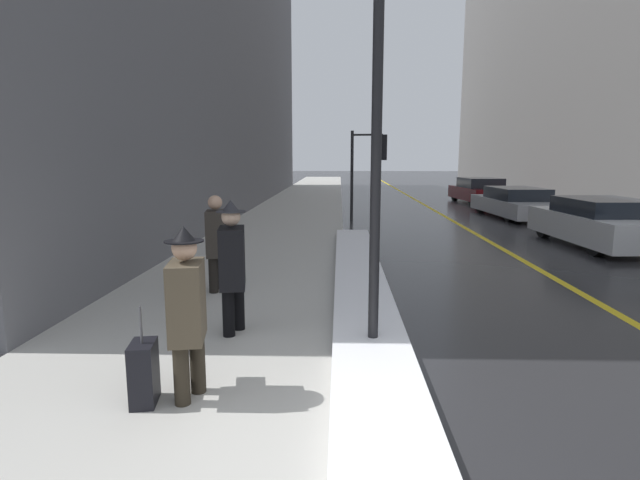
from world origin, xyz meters
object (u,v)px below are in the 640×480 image
at_px(pedestrian_trailing, 187,307).
at_px(parked_car_maroon, 479,191).
at_px(pedestrian_in_fedora, 232,262).
at_px(lamp_post, 377,88).
at_px(parked_car_white, 600,223).
at_px(parked_car_silver, 515,203).
at_px(rolling_suitcase, 144,374).
at_px(pedestrian_nearside, 216,239).
at_px(traffic_light_near, 372,156).

xyz_separation_m(pedestrian_trailing, parked_car_maroon, (8.47, 21.13, -0.31)).
bearing_deg(parked_car_maroon, pedestrian_in_fedora, 151.41).
bearing_deg(lamp_post, parked_car_maroon, 71.50).
relative_size(parked_car_white, parked_car_silver, 0.90).
relative_size(pedestrian_trailing, rolling_suitcase, 1.76).
xyz_separation_m(pedestrian_trailing, rolling_suitcase, (-0.39, -0.13, -0.61)).
bearing_deg(pedestrian_trailing, rolling_suitcase, -81.54).
xyz_separation_m(lamp_post, pedestrian_in_fedora, (-1.78, 0.54, -2.07)).
bearing_deg(parked_car_white, parked_car_maroon, -4.06).
bearing_deg(pedestrian_nearside, lamp_post, 34.08).
relative_size(pedestrian_nearside, parked_car_white, 0.37).
bearing_deg(parked_car_silver, rolling_suitcase, 146.82).
height_order(pedestrian_in_fedora, parked_car_white, pedestrian_in_fedora).
bearing_deg(parked_car_maroon, lamp_post, 156.46).
height_order(traffic_light_near, parked_car_maroon, traffic_light_near).
bearing_deg(parked_car_silver, pedestrian_nearside, 137.88).
bearing_deg(traffic_light_near, pedestrian_trailing, -91.68).
bearing_deg(pedestrian_nearside, rolling_suitcase, -5.60).
height_order(parked_car_white, parked_car_silver, parked_car_white).
relative_size(parked_car_maroon, rolling_suitcase, 4.62).
relative_size(pedestrian_nearside, parked_car_maroon, 0.38).
bearing_deg(pedestrian_in_fedora, parked_car_white, 120.57).
xyz_separation_m(pedestrian_nearside, rolling_suitcase, (0.28, -3.98, -0.61)).
distance_m(pedestrian_trailing, parked_car_silver, 17.05).
height_order(parked_car_silver, parked_car_maroon, parked_car_maroon).
xyz_separation_m(traffic_light_near, pedestrian_in_fedora, (-2.53, -12.07, -1.36)).
bearing_deg(pedestrian_nearside, parked_car_white, 108.90).
bearing_deg(parked_car_silver, pedestrian_trailing, 147.76).
xyz_separation_m(pedestrian_in_fedora, parked_car_maroon, (8.43, 19.34, -0.36)).
relative_size(traffic_light_near, pedestrian_nearside, 1.95).
bearing_deg(lamp_post, pedestrian_in_fedora, 163.05).
relative_size(pedestrian_in_fedora, pedestrian_nearside, 1.06).
height_order(pedestrian_nearside, rolling_suitcase, pedestrian_nearside).
bearing_deg(parked_car_maroon, pedestrian_trailing, 153.12).
bearing_deg(parked_car_white, pedestrian_trailing, 133.95).
bearing_deg(parked_car_silver, parked_car_white, 176.56).
bearing_deg(parked_car_silver, pedestrian_in_fedora, 144.73).
bearing_deg(lamp_post, pedestrian_trailing, -145.56).
xyz_separation_m(parked_car_white, rolling_suitcase, (-8.58, -8.80, -0.30)).
distance_m(parked_car_white, rolling_suitcase, 12.29).
xyz_separation_m(parked_car_white, parked_car_silver, (-0.02, 6.30, -0.06)).
bearing_deg(lamp_post, rolling_suitcase, -148.13).
distance_m(parked_car_white, parked_car_maroon, 12.46).
xyz_separation_m(pedestrian_trailing, parked_car_white, (8.18, 8.67, -0.31)).
distance_m(traffic_light_near, parked_car_maroon, 9.52).
bearing_deg(lamp_post, traffic_light_near, 86.60).
bearing_deg(traffic_light_near, parked_car_white, -33.89).
bearing_deg(rolling_suitcase, parked_car_white, 126.09).
relative_size(traffic_light_near, rolling_suitcase, 3.39).
relative_size(pedestrian_trailing, pedestrian_in_fedora, 0.95).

